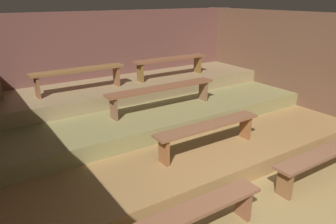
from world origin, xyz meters
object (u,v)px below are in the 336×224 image
Objects in this scene: bench_lower_center at (208,129)px; bench_middle_center at (162,90)px; bench_floor_right at (324,157)px; bench_upper_left at (79,73)px; bench_floor_left at (187,217)px; bench_upper_right at (170,62)px.

bench_lower_center is 0.85× the size of bench_middle_center.
bench_upper_left is at bearing 121.57° from bench_floor_right.
bench_floor_right is at bearing -47.19° from bench_lower_center.
bench_floor_left is 3.04m from bench_middle_center.
bench_upper_left reaches higher than bench_floor_left.
bench_floor_right is 1.03× the size of bench_lower_center.
bench_upper_right is at bearing 68.79° from bench_lower_center.
bench_upper_left is at bearing 87.23° from bench_floor_left.
bench_upper_left is (-2.32, 3.77, 0.82)m from bench_floor_right.
bench_middle_center is at bearing 112.87° from bench_floor_right.
bench_floor_left is 4.50m from bench_upper_right.
bench_upper_left and bench_upper_right have the same top height.
bench_middle_center is 1.23× the size of bench_upper_right.
bench_floor_left is 0.88× the size of bench_middle_center.
bench_upper_left is at bearing 137.00° from bench_middle_center.
bench_upper_right is (0.94, 1.12, 0.26)m from bench_middle_center.
bench_floor_left is 1.00× the size of bench_floor_right.
bench_middle_center is (0.04, 1.40, 0.28)m from bench_lower_center.
bench_floor_left is at bearing -121.57° from bench_upper_right.
bench_upper_right is (0.98, 2.52, 0.54)m from bench_lower_center.
bench_floor_left is 1.08× the size of bench_upper_right.
bench_upper_left is (0.18, 3.77, 0.82)m from bench_floor_left.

